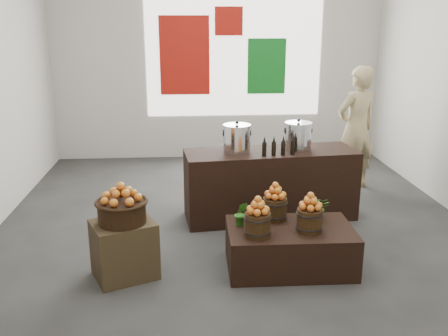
{
  "coord_description": "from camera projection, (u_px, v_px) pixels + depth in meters",
  "views": [
    {
      "loc": [
        -0.58,
        -5.76,
        2.52
      ],
      "look_at": [
        -0.18,
        -0.4,
        0.92
      ],
      "focal_mm": 40.0,
      "sensor_mm": 36.0,
      "label": 1
    }
  ],
  "objects": [
    {
      "name": "wicker_basket",
      "position": [
        122.0,
        212.0,
        4.91
      ],
      "size": [
        0.47,
        0.47,
        0.22
      ],
      "primitive_type": "cylinder",
      "color": "black",
      "rests_on": "crate"
    },
    {
      "name": "counter",
      "position": [
        270.0,
        184.0,
        6.53
      ],
      "size": [
        2.27,
        0.92,
        0.9
      ],
      "primitive_type": "cube",
      "rotation": [
        0.0,
        0.0,
        0.1
      ],
      "color": "black",
      "rests_on": "ground"
    },
    {
      "name": "deco_green_right",
      "position": [
        267.0,
        66.0,
        9.17
      ],
      "size": [
        0.7,
        0.04,
        1.0
      ],
      "primitive_type": "cube",
      "color": "#10671C",
      "rests_on": "back_wall"
    },
    {
      "name": "herb_garnish_right",
      "position": [
        318.0,
        207.0,
        5.38
      ],
      "size": [
        0.26,
        0.23,
        0.25
      ],
      "primitive_type": "imported",
      "rotation": [
        0.0,
        0.0,
        -0.17
      ],
      "color": "#266B16",
      "rests_on": "display_table"
    },
    {
      "name": "apples_in_bucket_front_left",
      "position": [
        258.0,
        205.0,
        4.88
      ],
      "size": [
        0.2,
        0.2,
        0.17
      ],
      "primitive_type": null,
      "color": "maroon",
      "rests_on": "apple_bucket_front_left"
    },
    {
      "name": "herb_garnish_left",
      "position": [
        241.0,
        214.0,
        5.19
      ],
      "size": [
        0.16,
        0.13,
        0.26
      ],
      "primitive_type": "imported",
      "rotation": [
        0.0,
        0.0,
        -0.13
      ],
      "color": "#266B16",
      "rests_on": "display_table"
    },
    {
      "name": "back_opening",
      "position": [
        234.0,
        50.0,
        9.05
      ],
      "size": [
        3.2,
        0.02,
        2.4
      ],
      "primitive_type": "cube",
      "color": "white",
      "rests_on": "back_wall"
    },
    {
      "name": "crate",
      "position": [
        124.0,
        249.0,
        5.03
      ],
      "size": [
        0.73,
        0.68,
        0.59
      ],
      "primitive_type": "cube",
      "rotation": [
        0.0,
        0.0,
        0.41
      ],
      "color": "#443820",
      "rests_on": "ground"
    },
    {
      "name": "stock_pot_left",
      "position": [
        237.0,
        139.0,
        6.28
      ],
      "size": [
        0.34,
        0.34,
        0.34
      ],
      "primitive_type": "cylinder",
      "color": "silver",
      "rests_on": "counter"
    },
    {
      "name": "apples_in_basket",
      "position": [
        121.0,
        192.0,
        4.85
      ],
      "size": [
        0.37,
        0.37,
        0.2
      ],
      "primitive_type": null,
      "color": "maroon",
      "rests_on": "wicker_basket"
    },
    {
      "name": "oil_cruets",
      "position": [
        276.0,
        146.0,
        6.16
      ],
      "size": [
        0.33,
        0.09,
        0.25
      ],
      "primitive_type": null,
      "rotation": [
        0.0,
        0.0,
        0.1
      ],
      "color": "black",
      "rests_on": "counter"
    },
    {
      "name": "apple_bucket_rear",
      "position": [
        275.0,
        209.0,
        5.36
      ],
      "size": [
        0.26,
        0.26,
        0.24
      ],
      "primitive_type": "cylinder",
      "color": "#321F0D",
      "rests_on": "display_table"
    },
    {
      "name": "stock_pot_center",
      "position": [
        298.0,
        137.0,
        6.41
      ],
      "size": [
        0.34,
        0.34,
        0.34
      ],
      "primitive_type": "cylinder",
      "color": "silver",
      "rests_on": "counter"
    },
    {
      "name": "deco_red_upper",
      "position": [
        229.0,
        21.0,
        8.89
      ],
      "size": [
        0.5,
        0.04,
        0.5
      ],
      "primitive_type": "cube",
      "color": "#A1150C",
      "rests_on": "back_wall"
    },
    {
      "name": "deco_red_left",
      "position": [
        185.0,
        56.0,
        9.0
      ],
      "size": [
        0.9,
        0.04,
        1.4
      ],
      "primitive_type": "cube",
      "color": "#A1150C",
      "rests_on": "back_wall"
    },
    {
      "name": "apple_bucket_front_left",
      "position": [
        257.0,
        225.0,
        4.94
      ],
      "size": [
        0.26,
        0.26,
        0.24
      ],
      "primitive_type": "cylinder",
      "color": "#321F0D",
      "rests_on": "display_table"
    },
    {
      "name": "shopper",
      "position": [
        356.0,
        129.0,
        7.54
      ],
      "size": [
        0.81,
        0.68,
        1.88
      ],
      "primitive_type": "imported",
      "rotation": [
        0.0,
        0.0,
        3.53
      ],
      "color": "tan",
      "rests_on": "ground"
    },
    {
      "name": "back_wall",
      "position": [
        218.0,
        50.0,
        9.04
      ],
      "size": [
        6.0,
        0.04,
        4.0
      ],
      "primitive_type": "cube",
      "color": "beige",
      "rests_on": "ground"
    },
    {
      "name": "display_table",
      "position": [
        290.0,
        247.0,
        5.23
      ],
      "size": [
        1.31,
        0.82,
        0.45
      ],
      "primitive_type": "cube",
      "rotation": [
        0.0,
        0.0,
        -0.01
      ],
      "color": "black",
      "rests_on": "ground"
    },
    {
      "name": "apples_in_bucket_rear",
      "position": [
        275.0,
        190.0,
        5.3
      ],
      "size": [
        0.2,
        0.2,
        0.17
      ],
      "primitive_type": null,
      "color": "maroon",
      "rests_on": "apple_bucket_rear"
    },
    {
      "name": "ground",
      "position": [
        236.0,
        229.0,
        6.27
      ],
      "size": [
        7.0,
        7.0,
        0.0
      ],
      "primitive_type": "plane",
      "color": "#3A3A37",
      "rests_on": "ground"
    },
    {
      "name": "apple_bucket_front_right",
      "position": [
        309.0,
        220.0,
        5.05
      ],
      "size": [
        0.26,
        0.26,
        0.24
      ],
      "primitive_type": "cylinder",
      "color": "#321F0D",
      "rests_on": "display_table"
    },
    {
      "name": "apples_in_bucket_front_right",
      "position": [
        310.0,
        201.0,
        4.99
      ],
      "size": [
        0.2,
        0.2,
        0.17
      ],
      "primitive_type": null,
      "color": "maroon",
      "rests_on": "apple_bucket_front_right"
    }
  ]
}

